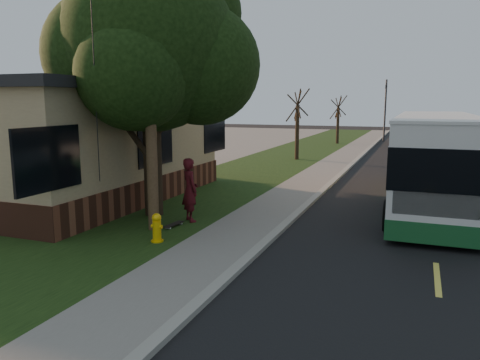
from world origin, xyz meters
name	(u,v)px	position (x,y,z in m)	size (l,w,h in m)	color
ground	(253,256)	(0.00, 0.00, 0.00)	(120.00, 120.00, 0.00)	black
road	(430,192)	(4.00, 10.00, 0.01)	(8.00, 80.00, 0.01)	black
curb	(330,184)	(0.00, 10.00, 0.06)	(0.25, 80.00, 0.12)	gray
sidewalk	(307,183)	(-1.00, 10.00, 0.04)	(2.00, 80.00, 0.08)	slate
grass_verge	(233,179)	(-4.50, 10.00, 0.04)	(5.00, 80.00, 0.07)	black
building_lot	(62,168)	(-14.50, 10.00, 0.02)	(15.00, 80.00, 0.04)	slate
fire_hydrant	(157,228)	(-2.60, 0.00, 0.43)	(0.32, 0.32, 0.74)	#EDB60C
utility_pole	(148,62)	(-3.31, 0.99, 4.63)	(2.86, 3.21, 9.07)	#473321
leafy_tree	(153,48)	(-4.17, 2.65, 5.17)	(6.30, 6.00, 7.80)	black
bare_tree_near	(297,125)	(-3.50, 18.00, 2.15)	(1.38, 1.21, 4.31)	black
bare_tree_far	(338,120)	(-3.00, 30.00, 2.00)	(1.38, 1.21, 4.03)	black
traffic_signal	(385,106)	(0.50, 34.00, 3.16)	(0.18, 0.22, 5.50)	#2D2D30
transit_bus	(434,157)	(4.01, 7.64, 1.67)	(2.68, 11.60, 3.14)	silver
skateboarder	(190,190)	(-2.76, 2.17, 1.02)	(0.69, 0.45, 1.89)	#430D13
skateboard_main	(174,224)	(-2.92, 1.45, 0.13)	(0.29, 0.83, 0.08)	black
dumpster	(146,159)	(-9.09, 9.78, 0.76)	(1.75, 1.44, 1.44)	black
distant_car	(415,136)	(3.15, 30.48, 0.81)	(1.91, 4.75, 1.62)	black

